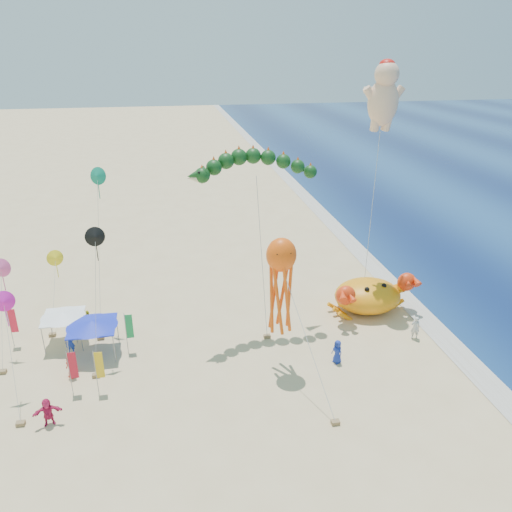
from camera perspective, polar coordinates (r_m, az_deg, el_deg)
The scene contains 11 objects.
ground at distance 37.99m, azimuth 3.57°, elevation -10.02°, with size 320.00×320.00×0.00m, color #D1B784.
foam_strip at distance 42.19m, azimuth 19.76°, elevation -7.83°, with size 320.00×320.00×0.00m, color silver.
crab_inflatable at distance 42.70m, azimuth 12.70°, elevation -4.36°, with size 7.55×5.75×3.31m.
dragon_kite at distance 35.86m, azimuth -0.21°, elevation 9.83°, with size 9.94×4.67×13.60m.
cherub_kite at distance 40.91m, azimuth 14.43°, elevation 17.50°, with size 2.39×2.83×19.72m.
octopus_kite at distance 32.51m, azimuth 2.87°, elevation -2.56°, with size 3.16×7.58×9.45m.
canopy_blue at distance 37.54m, azimuth -18.25°, elevation -7.34°, with size 3.58×3.58×2.71m.
canopy_white at distance 39.46m, azimuth -21.23°, elevation -6.23°, with size 3.14×3.14×2.71m.
feather_flags at distance 36.31m, azimuth -19.74°, elevation -9.46°, with size 8.96×6.83×3.20m.
beachgoers at distance 35.25m, azimuth -11.46°, elevation -11.67°, with size 26.81×11.38×1.85m.
small_kites at distance 37.31m, azimuth -22.10°, elevation -0.28°, with size 8.12×13.65×12.57m.
Camera 1 is at (-8.05, -30.83, 20.70)m, focal length 35.00 mm.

